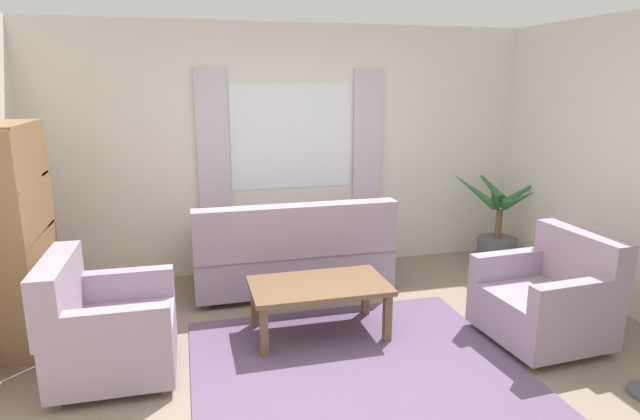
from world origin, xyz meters
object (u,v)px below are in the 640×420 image
armchair_right (549,299)px  potted_plant (497,232)px  bookshelf (25,230)px  armchair_left (105,328)px  coffee_table (319,290)px  couch (292,254)px

armchair_right → potted_plant: bearing=156.2°
bookshelf → armchair_left: bearing=39.2°
armchair_left → coffee_table: armchair_left is taller
couch → potted_plant: (2.37, 0.17, 0.01)m
armchair_left → bookshelf: 1.13m
armchair_right → bookshelf: bookshelf is taller
armchair_left → coffee_table: size_ratio=0.80×
armchair_right → potted_plant: size_ratio=0.81×
armchair_left → armchair_right: size_ratio=0.99×
armchair_left → bookshelf: bearing=39.8°
couch → coffee_table: (0.02, -0.99, 0.01)m
coffee_table → bookshelf: size_ratio=0.64×
couch → bookshelf: 2.31m
armchair_left → potted_plant: 4.19m
armchair_right → coffee_table: 1.81m
couch → coffee_table: size_ratio=1.73×
couch → armchair_left: bearing=37.6°
armchair_left → coffee_table: bearing=-81.1°
couch → armchair_left: 1.99m
armchair_left → armchair_right: 3.33m
armchair_right → bookshelf: (-3.94, 1.10, 0.54)m
armchair_right → potted_plant: potted_plant is taller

